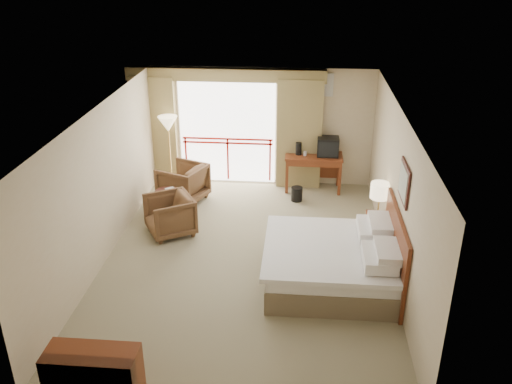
# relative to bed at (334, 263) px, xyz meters

# --- Properties ---
(floor) EXTENTS (7.00, 7.00, 0.00)m
(floor) POSITION_rel_bed_xyz_m (-1.50, 0.60, -0.38)
(floor) COLOR #81795B
(floor) RESTS_ON ground
(ceiling) EXTENTS (7.00, 7.00, 0.00)m
(ceiling) POSITION_rel_bed_xyz_m (-1.50, 0.60, 2.32)
(ceiling) COLOR white
(ceiling) RESTS_ON wall_back
(wall_back) EXTENTS (5.00, 0.00, 5.00)m
(wall_back) POSITION_rel_bed_xyz_m (-1.50, 4.10, 0.97)
(wall_back) COLOR #CAB691
(wall_back) RESTS_ON ground
(wall_front) EXTENTS (5.00, 0.00, 5.00)m
(wall_front) POSITION_rel_bed_xyz_m (-1.50, -2.90, 0.97)
(wall_front) COLOR #CAB691
(wall_front) RESTS_ON ground
(wall_left) EXTENTS (0.00, 7.00, 7.00)m
(wall_left) POSITION_rel_bed_xyz_m (-4.00, 0.60, 0.97)
(wall_left) COLOR #CAB691
(wall_left) RESTS_ON ground
(wall_right) EXTENTS (0.00, 7.00, 7.00)m
(wall_right) POSITION_rel_bed_xyz_m (1.00, 0.60, 0.97)
(wall_right) COLOR #CAB691
(wall_right) RESTS_ON ground
(balcony_door) EXTENTS (2.40, 0.00, 2.40)m
(balcony_door) POSITION_rel_bed_xyz_m (-2.30, 4.08, 0.82)
(balcony_door) COLOR white
(balcony_door) RESTS_ON wall_back
(balcony_railing) EXTENTS (2.09, 0.03, 1.02)m
(balcony_railing) POSITION_rel_bed_xyz_m (-2.30, 4.06, 0.44)
(balcony_railing) COLOR #A9170E
(balcony_railing) RESTS_ON wall_back
(curtain_left) EXTENTS (1.00, 0.26, 2.50)m
(curtain_left) POSITION_rel_bed_xyz_m (-3.95, 3.95, 0.87)
(curtain_left) COLOR olive
(curtain_left) RESTS_ON wall_back
(curtain_right) EXTENTS (1.00, 0.26, 2.50)m
(curtain_right) POSITION_rel_bed_xyz_m (-0.65, 3.95, 0.87)
(curtain_right) COLOR olive
(curtain_right) RESTS_ON wall_back
(valance) EXTENTS (4.40, 0.22, 0.28)m
(valance) POSITION_rel_bed_xyz_m (-2.30, 3.98, 2.17)
(valance) COLOR olive
(valance) RESTS_ON wall_back
(hvac_vent) EXTENTS (0.50, 0.04, 0.50)m
(hvac_vent) POSITION_rel_bed_xyz_m (-0.20, 4.07, 1.97)
(hvac_vent) COLOR silver
(hvac_vent) RESTS_ON wall_back
(bed) EXTENTS (2.13, 2.06, 0.97)m
(bed) POSITION_rel_bed_xyz_m (0.00, 0.00, 0.00)
(bed) COLOR brown
(bed) RESTS_ON floor
(headboard) EXTENTS (0.06, 2.10, 1.30)m
(headboard) POSITION_rel_bed_xyz_m (0.96, 0.00, 0.27)
(headboard) COLOR #572211
(headboard) RESTS_ON wall_right
(framed_art) EXTENTS (0.04, 0.72, 0.60)m
(framed_art) POSITION_rel_bed_xyz_m (0.97, 0.00, 1.47)
(framed_art) COLOR black
(framed_art) RESTS_ON wall_right
(nightstand) EXTENTS (0.44, 0.52, 0.59)m
(nightstand) POSITION_rel_bed_xyz_m (0.85, 1.34, -0.08)
(nightstand) COLOR #572211
(nightstand) RESTS_ON floor
(table_lamp) EXTENTS (0.35, 0.35, 0.61)m
(table_lamp) POSITION_rel_bed_xyz_m (0.85, 1.39, 0.69)
(table_lamp) COLOR tan
(table_lamp) RESTS_ON nightstand
(phone) EXTENTS (0.19, 0.16, 0.07)m
(phone) POSITION_rel_bed_xyz_m (0.80, 1.19, 0.25)
(phone) COLOR black
(phone) RESTS_ON nightstand
(desk) EXTENTS (1.28, 0.62, 0.84)m
(desk) POSITION_rel_bed_xyz_m (-0.30, 3.81, 0.27)
(desk) COLOR #572211
(desk) RESTS_ON floor
(tv) EXTENTS (0.47, 0.37, 0.43)m
(tv) POSITION_rel_bed_xyz_m (-0.00, 3.74, 0.67)
(tv) COLOR black
(tv) RESTS_ON desk
(coffee_maker) EXTENTS (0.16, 0.16, 0.28)m
(coffee_maker) POSITION_rel_bed_xyz_m (-0.65, 3.75, 0.60)
(coffee_maker) COLOR black
(coffee_maker) RESTS_ON desk
(cup) EXTENTS (0.09, 0.09, 0.10)m
(cup) POSITION_rel_bed_xyz_m (-0.50, 3.70, 0.51)
(cup) COLOR white
(cup) RESTS_ON desk
(wastebasket) EXTENTS (0.28, 0.28, 0.31)m
(wastebasket) POSITION_rel_bed_xyz_m (-0.65, 3.11, -0.22)
(wastebasket) COLOR black
(wastebasket) RESTS_ON floor
(armchair_far) EXTENTS (1.17, 1.16, 0.82)m
(armchair_far) POSITION_rel_bed_xyz_m (-3.13, 2.92, -0.38)
(armchair_far) COLOR #4D3421
(armchair_far) RESTS_ON floor
(armchair_near) EXTENTS (1.16, 1.15, 0.78)m
(armchair_near) POSITION_rel_bed_xyz_m (-3.07, 1.43, -0.38)
(armchair_near) COLOR #4D3421
(armchair_near) RESTS_ON floor
(side_table) EXTENTS (0.52, 0.52, 0.57)m
(side_table) POSITION_rel_bed_xyz_m (-3.27, 2.10, 0.01)
(side_table) COLOR black
(side_table) RESTS_ON floor
(book) EXTENTS (0.29, 0.31, 0.02)m
(book) POSITION_rel_bed_xyz_m (-3.27, 2.10, 0.20)
(book) COLOR white
(book) RESTS_ON side_table
(floor_lamp) EXTENTS (0.43, 0.43, 1.69)m
(floor_lamp) POSITION_rel_bed_xyz_m (-3.55, 3.60, 1.08)
(floor_lamp) COLOR tan
(floor_lamp) RESTS_ON floor
(dresser) EXTENTS (1.12, 0.48, 0.75)m
(dresser) POSITION_rel_bed_xyz_m (-3.01, -2.85, -0.00)
(dresser) COLOR #572211
(dresser) RESTS_ON floor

